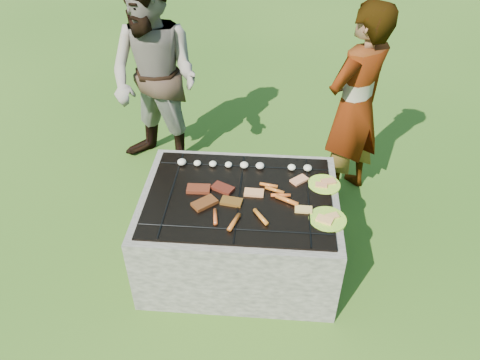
% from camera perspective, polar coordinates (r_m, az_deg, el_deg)
% --- Properties ---
extents(lawn, '(60.00, 60.00, 0.00)m').
position_cam_1_polar(lawn, '(3.49, -0.07, -9.61)').
color(lawn, '#234C13').
rests_on(lawn, ground).
extents(fire_pit, '(1.30, 1.00, 0.62)m').
position_cam_1_polar(fire_pit, '(3.28, -0.07, -6.29)').
color(fire_pit, '#A79E94').
rests_on(fire_pit, ground).
extents(mushrooms, '(0.95, 0.06, 0.04)m').
position_cam_1_polar(mushrooms, '(3.29, 0.17, 1.85)').
color(mushrooms, beige).
rests_on(mushrooms, fire_pit).
extents(pork_slabs, '(0.38, 0.32, 0.02)m').
position_cam_1_polar(pork_slabs, '(3.05, -3.40, -1.86)').
color(pork_slabs, maroon).
rests_on(pork_slabs, fire_pit).
extents(sausages, '(0.54, 0.48, 0.03)m').
position_cam_1_polar(sausages, '(2.97, 2.59, -3.12)').
color(sausages, orange).
rests_on(sausages, fire_pit).
extents(bread_on_grate, '(0.44, 0.40, 0.02)m').
position_cam_1_polar(bread_on_grate, '(3.08, 5.07, -1.52)').
color(bread_on_grate, tan).
rests_on(bread_on_grate, fire_pit).
extents(plate_far, '(0.23, 0.23, 0.03)m').
position_cam_1_polar(plate_far, '(3.20, 10.23, -0.53)').
color(plate_far, '#F6FD3C').
rests_on(plate_far, fire_pit).
extents(plate_near, '(0.27, 0.27, 0.03)m').
position_cam_1_polar(plate_near, '(2.94, 10.60, -4.73)').
color(plate_near, '#F9FF3C').
rests_on(plate_near, fire_pit).
extents(cook, '(0.70, 0.68, 1.62)m').
position_cam_1_polar(cook, '(3.73, 13.82, 8.66)').
color(cook, gray).
rests_on(cook, ground).
extents(bystander, '(1.03, 0.94, 1.71)m').
position_cam_1_polar(bystander, '(3.99, -10.31, 11.90)').
color(bystander, gray).
rests_on(bystander, ground).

